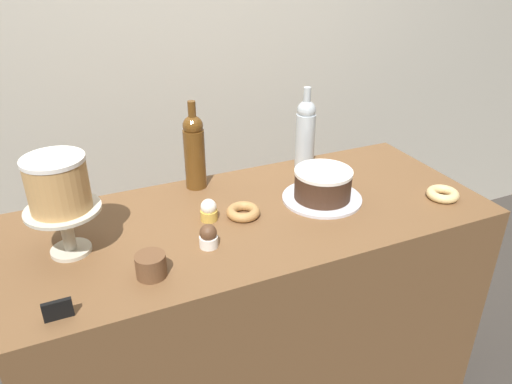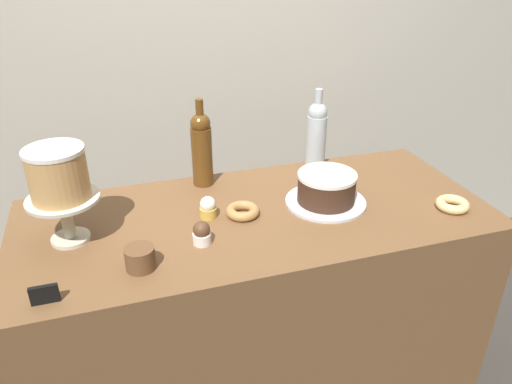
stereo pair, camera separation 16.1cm
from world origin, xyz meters
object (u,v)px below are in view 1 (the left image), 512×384
object	(u,v)px
chocolate_round_cake	(323,184)
donut_maple	(244,212)
cupcake_chocolate	(208,236)
donut_glazed	(443,194)
white_layer_cake	(57,183)
cookie_stack	(151,265)
cake_stand_pedestal	(66,223)
cupcake_vanilla	(209,210)
wine_bottle_clear	(305,133)
wine_bottle_amber	(194,150)
price_sign_chalkboard	(58,310)

from	to	relation	value
chocolate_round_cake	donut_maple	size ratio (longest dim) A/B	1.80
cupcake_chocolate	donut_glazed	bearing A→B (deg)	-3.18
white_layer_cake	cupcake_chocolate	size ratio (longest dim) A/B	2.28
cupcake_chocolate	cookie_stack	xyz separation A→B (m)	(-0.19, -0.07, -0.00)
cake_stand_pedestal	donut_maple	bearing A→B (deg)	-2.14
cupcake_vanilla	wine_bottle_clear	bearing A→B (deg)	26.09
donut_maple	wine_bottle_amber	bearing A→B (deg)	105.15
chocolate_round_cake	cookie_stack	xyz separation A→B (m)	(-0.65, -0.19, -0.03)
cupcake_vanilla	donut_maple	size ratio (longest dim) A/B	0.66
cake_stand_pedestal	cupcake_vanilla	size ratio (longest dim) A/B	2.86
white_layer_cake	donut_maple	distance (m)	0.58
cupcake_chocolate	cookie_stack	distance (m)	0.20
donut_glazed	price_sign_chalkboard	bearing A→B (deg)	-175.57
chocolate_round_cake	cookie_stack	world-z (taller)	chocolate_round_cake
wine_bottle_clear	donut_glazed	distance (m)	0.55
chocolate_round_cake	donut_maple	xyz separation A→B (m)	(-0.30, 0.00, -0.05)
wine_bottle_amber	white_layer_cake	bearing A→B (deg)	-151.39
chocolate_round_cake	donut_glazed	distance (m)	0.43
white_layer_cake	cake_stand_pedestal	bearing A→B (deg)	0.00
chocolate_round_cake	cupcake_chocolate	size ratio (longest dim) A/B	2.71
cupcake_chocolate	price_sign_chalkboard	xyz separation A→B (m)	(-0.43, -0.15, -0.01)
cupcake_chocolate	donut_maple	world-z (taller)	cupcake_chocolate
cake_stand_pedestal	price_sign_chalkboard	size ratio (longest dim) A/B	3.03
donut_glazed	cupcake_chocolate	bearing A→B (deg)	176.82
wine_bottle_amber	price_sign_chalkboard	distance (m)	0.76
cupcake_chocolate	donut_glazed	world-z (taller)	cupcake_chocolate
donut_maple	price_sign_chalkboard	size ratio (longest dim) A/B	1.60
wine_bottle_amber	cupcake_vanilla	bearing A→B (deg)	-98.38
white_layer_cake	wine_bottle_amber	world-z (taller)	wine_bottle_amber
chocolate_round_cake	cake_stand_pedestal	bearing A→B (deg)	178.48
donut_glazed	cake_stand_pedestal	bearing A→B (deg)	171.40
wine_bottle_clear	price_sign_chalkboard	distance (m)	1.11
price_sign_chalkboard	cupcake_chocolate	bearing A→B (deg)	18.74
wine_bottle_clear	white_layer_cake	bearing A→B (deg)	-165.01
cake_stand_pedestal	wine_bottle_amber	distance (m)	0.53
cake_stand_pedestal	cupcake_chocolate	xyz separation A→B (m)	(0.38, -0.14, -0.06)
cake_stand_pedestal	cupcake_chocolate	bearing A→B (deg)	-20.17
cake_stand_pedestal	white_layer_cake	size ratio (longest dim) A/B	1.25
wine_bottle_amber	price_sign_chalkboard	world-z (taller)	wine_bottle_amber
cupcake_vanilla	donut_glazed	size ratio (longest dim) A/B	0.66
price_sign_chalkboard	chocolate_round_cake	bearing A→B (deg)	16.45
white_layer_cake	cupcake_chocolate	world-z (taller)	white_layer_cake
cupcake_vanilla	white_layer_cake	bearing A→B (deg)	-178.91
donut_maple	cookie_stack	size ratio (longest dim) A/B	1.33
cake_stand_pedestal	cookie_stack	size ratio (longest dim) A/B	2.53
cake_stand_pedestal	cookie_stack	xyz separation A→B (m)	(0.19, -0.21, -0.07)
cupcake_vanilla	price_sign_chalkboard	world-z (taller)	cupcake_vanilla
cake_stand_pedestal	cookie_stack	bearing A→B (deg)	-47.86
donut_maple	price_sign_chalkboard	bearing A→B (deg)	-155.97
chocolate_round_cake	wine_bottle_amber	distance (m)	0.47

